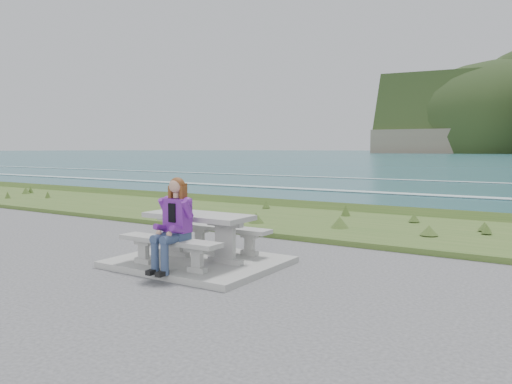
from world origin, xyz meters
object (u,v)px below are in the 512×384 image
bench_seaward (224,232)px  seated_woman (171,237)px  bench_landward (169,245)px  picnic_table (198,224)px

bench_seaward → seated_woman: (0.16, -1.53, 0.16)m
bench_landward → bench_seaward: (0.00, 1.40, 0.00)m
picnic_table → bench_seaward: 0.74m
picnic_table → bench_landward: (0.00, -0.70, -0.23)m
picnic_table → bench_seaward: (0.00, 0.70, -0.23)m
seated_woman → bench_landward: bearing=139.8°
bench_landward → bench_seaward: 1.40m
picnic_table → seated_woman: size_ratio=1.30×
picnic_table → bench_landward: size_ratio=1.00×
bench_landward → seated_woman: seated_woman is taller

